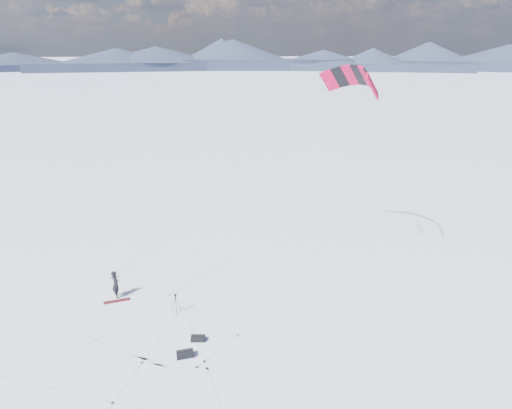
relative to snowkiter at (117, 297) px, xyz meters
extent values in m
plane|color=white|center=(2.43, -3.78, 0.00)|extent=(1800.00, 1800.00, 0.00)
cube|color=#181E33|center=(211.99, 238.06, 2.56)|extent=(142.83, 132.24, 5.11)
cone|color=#181E33|center=(211.99, 238.06, 5.11)|extent=(90.28, 90.28, 8.00)
cube|color=#181E33|center=(135.37, 287.30, 2.56)|extent=(155.14, 103.25, 5.11)
cone|color=#181E33|center=(135.37, 287.30, 5.11)|extent=(84.80, 84.80, 8.00)
cube|color=#181E33|center=(47.97, 312.96, 2.56)|extent=(154.88, 65.89, 5.11)
cone|color=#181E33|center=(47.97, 312.96, 5.11)|extent=(72.46, 72.46, 8.00)
cube|color=#181E33|center=(-43.11, 312.96, 2.56)|extent=(154.88, 65.89, 5.11)
cone|color=#181E33|center=(-43.11, 312.96, 5.11)|extent=(72.46, 72.46, 8.00)
cube|color=silver|center=(-2.57, -7.78, 0.00)|extent=(6.00, 0.12, 0.01)
cube|color=silver|center=(-0.87, -5.48, 0.00)|extent=(3.52, 7.29, 0.01)
cube|color=silver|center=(0.83, -3.18, 0.00)|extent=(6.45, 7.79, 0.01)
cube|color=silver|center=(2.53, -0.88, 0.00)|extent=(11.66, 3.07, 0.01)
cube|color=silver|center=(4.23, -6.58, 0.00)|extent=(1.27, 5.91, 0.01)
cube|color=silver|center=(5.93, -4.28, 0.00)|extent=(6.52, 4.83, 0.01)
cube|color=silver|center=(7.63, -1.98, 0.00)|extent=(8.85, 4.87, 0.01)
cube|color=silver|center=(-1.67, -7.68, 0.00)|extent=(0.79, 11.99, 0.01)
cube|color=silver|center=(0.03, -5.38, 0.00)|extent=(5.61, 2.36, 0.01)
imported|color=black|center=(0.00, 0.00, 0.00)|extent=(0.60, 0.73, 1.73)
cube|color=maroon|center=(0.05, -0.51, 0.02)|extent=(1.52, 0.52, 0.04)
cylinder|color=black|center=(3.67, -2.19, 0.51)|extent=(0.30, 0.22, 1.03)
cylinder|color=black|center=(3.39, -2.21, 0.51)|extent=(0.33, 0.17, 1.03)
cylinder|color=black|center=(3.55, -2.44, 0.51)|extent=(0.06, 0.35, 1.03)
cylinder|color=black|center=(3.54, -2.28, 0.86)|extent=(0.03, 0.03, 0.32)
cube|color=black|center=(3.54, -2.28, 1.07)|extent=(0.09, 0.09, 0.05)
cube|color=black|center=(3.54, -2.28, 1.15)|extent=(0.14, 0.13, 0.09)
cylinder|color=black|center=(3.54, -2.20, 1.15)|extent=(0.06, 0.09, 0.06)
cube|color=black|center=(3.99, -6.06, 0.15)|extent=(0.84, 0.45, 0.31)
cylinder|color=black|center=(3.99, -6.06, 0.32)|extent=(0.78, 0.14, 0.08)
cube|color=black|center=(4.65, -4.93, 0.13)|extent=(0.76, 0.46, 0.26)
cylinder|color=black|center=(4.65, -4.93, 0.28)|extent=(0.68, 0.20, 0.08)
cube|color=#CD0839|center=(15.21, 0.37, 12.04)|extent=(1.20, 1.00, 1.53)
cube|color=black|center=(15.41, 1.16, 12.28)|extent=(1.05, 1.05, 1.44)
cube|color=#CD0839|center=(15.47, 2.01, 12.44)|extent=(0.92, 1.06, 1.34)
cube|color=black|center=(15.39, 2.88, 12.49)|extent=(1.07, 1.06, 1.23)
cube|color=#CD0839|center=(15.15, 3.72, 12.44)|extent=(1.21, 1.03, 1.34)
cube|color=black|center=(14.79, 4.49, 12.28)|extent=(1.34, 0.97, 1.44)
cube|color=#CD0839|center=(14.31, 5.15, 12.04)|extent=(1.44, 0.86, 1.53)
cylinder|color=#93929A|center=(7.60, 0.19, 6.68)|extent=(15.22, 0.39, 10.72)
cylinder|color=#93929A|center=(7.16, 2.57, 6.68)|extent=(14.33, 5.17, 10.72)
cylinder|color=black|center=(0.00, 0.00, 1.33)|extent=(0.55, 0.13, 0.03)
camera|label=1|loc=(4.64, -23.29, 13.99)|focal=30.00mm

